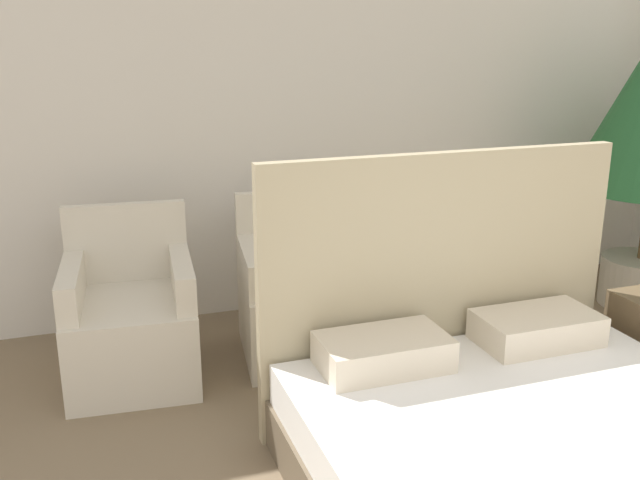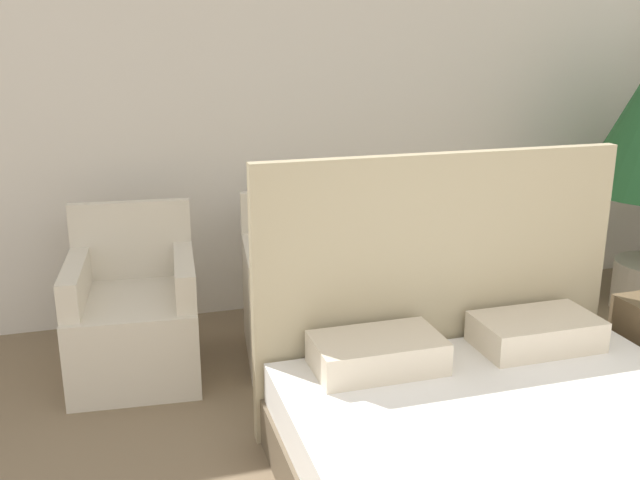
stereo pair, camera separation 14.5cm
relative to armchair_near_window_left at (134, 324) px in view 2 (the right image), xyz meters
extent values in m
cube|color=silver|center=(0.92, 0.77, 1.17)|extent=(10.00, 0.06, 2.90)
cube|color=tan|center=(1.34, -0.83, 0.35)|extent=(1.73, 0.06, 1.27)
cube|color=beige|center=(0.96, -1.06, 0.19)|extent=(0.54, 0.32, 0.14)
cube|color=beige|center=(1.72, -1.06, 0.19)|extent=(0.54, 0.32, 0.14)
cube|color=beige|center=(0.00, -0.02, -0.06)|extent=(0.71, 0.76, 0.44)
cube|color=beige|center=(0.03, 0.30, 0.38)|extent=(0.65, 0.11, 0.43)
cube|color=beige|center=(-0.28, 0.00, 0.26)|extent=(0.15, 0.64, 0.20)
cube|color=beige|center=(0.27, -0.05, 0.26)|extent=(0.15, 0.64, 0.20)
cube|color=beige|center=(0.93, -0.02, -0.06)|extent=(0.73, 0.78, 0.44)
cube|color=beige|center=(0.97, 0.30, 0.38)|extent=(0.65, 0.14, 0.43)
cube|color=beige|center=(0.65, 0.01, 0.26)|extent=(0.18, 0.64, 0.20)
cube|color=beige|center=(1.20, -0.06, 0.26)|extent=(0.18, 0.64, 0.20)
camera|label=1|loc=(-0.20, -3.57, 1.50)|focal=40.00mm
camera|label=2|loc=(-0.06, -3.62, 1.50)|focal=40.00mm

